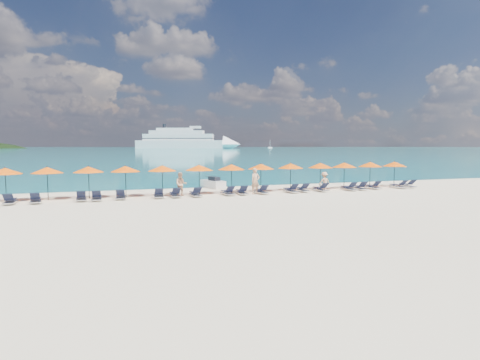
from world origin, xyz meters
name	(u,v)px	position (x,y,z in m)	size (l,w,h in m)	color
ground	(255,202)	(0.00, 0.00, 0.00)	(1400.00, 1400.00, 0.00)	beige
sea	(110,148)	(0.00, 660.00, 0.01)	(1600.00, 1300.00, 0.01)	#1FA9B2
cruise_ship	(189,141)	(98.14, 504.56, 10.05)	(136.73, 73.26, 38.64)	silver
sailboat_near	(228,147)	(172.62, 573.31, 1.18)	(6.29, 2.10, 11.53)	silver
sailboat_far	(270,147)	(218.01, 512.50, 1.28)	(6.78, 2.26, 12.44)	silver
jetski	(213,183)	(-0.28, 9.50, 0.39)	(1.74, 2.86, 0.95)	silver
beachgoer_a	(255,181)	(1.58, 4.06, 0.98)	(0.72, 0.47, 1.97)	tan
beachgoer_b	(181,184)	(-3.95, 4.66, 0.86)	(0.84, 0.48, 1.73)	tan
beachgoer_c	(324,182)	(7.55, 4.14, 0.77)	(1.00, 0.46, 1.55)	tan
umbrella_0	(5,171)	(-15.28, 5.31, 2.02)	(2.10, 2.10, 2.28)	black
umbrella_1	(47,170)	(-12.82, 5.40, 2.02)	(2.10, 2.10, 2.28)	black
umbrella_2	(88,169)	(-10.23, 5.40, 2.02)	(2.10, 2.10, 2.28)	black
umbrella_3	(125,169)	(-7.77, 5.28, 2.02)	(2.10, 2.10, 2.28)	black
umbrella_4	(162,168)	(-5.21, 5.20, 2.02)	(2.10, 2.10, 2.28)	black
umbrella_5	(199,168)	(-2.49, 5.15, 2.02)	(2.10, 2.10, 2.28)	black
umbrella_6	(231,167)	(0.03, 5.15, 2.02)	(2.10, 2.10, 2.28)	black
umbrella_7	(261,167)	(2.48, 5.21, 2.02)	(2.10, 2.10, 2.28)	black
umbrella_8	(291,166)	(5.12, 5.34, 2.02)	(2.10, 2.10, 2.28)	black
umbrella_9	(320,165)	(7.77, 5.19, 2.02)	(2.10, 2.10, 2.28)	black
umbrella_10	(344,165)	(10.10, 5.24, 2.02)	(2.10, 2.10, 2.28)	black
umbrella_11	(370,164)	(12.81, 5.39, 2.02)	(2.10, 2.10, 2.28)	black
umbrella_12	(395,164)	(15.32, 5.29, 2.02)	(2.10, 2.10, 2.28)	black
lounger_1	(10,201)	(-14.82, 4.00, 0.24)	(0.66, 1.71, 0.66)	silver
lounger_2	(36,200)	(-13.37, 3.97, 0.24)	(0.78, 1.75, 0.66)	silver
lounger_3	(81,198)	(-10.69, 4.15, 0.24)	(0.72, 1.73, 0.66)	silver
lounger_4	(97,197)	(-9.71, 4.00, 0.24)	(0.66, 1.71, 0.66)	silver
lounger_5	(121,196)	(-8.18, 4.21, 0.24)	(0.74, 1.74, 0.66)	silver
lounger_6	(159,195)	(-5.64, 4.10, 0.24)	(0.73, 1.74, 0.66)	silver
lounger_7	(175,194)	(-4.49, 4.09, 0.24)	(0.65, 1.71, 0.66)	silver
lounger_8	(195,194)	(-3.05, 3.94, 0.24)	(0.67, 1.72, 0.66)	silver
lounger_9	(228,192)	(-0.62, 3.99, 0.24)	(0.72, 1.73, 0.66)	silver
lounger_10	(242,192)	(0.51, 4.05, 0.24)	(0.78, 1.75, 0.66)	silver
lounger_11	(261,191)	(2.06, 4.02, 0.24)	(0.67, 1.72, 0.66)	silver
lounger_12	(291,190)	(4.51, 3.98, 0.24)	(0.68, 1.72, 0.66)	silver
lounger_13	(302,189)	(5.60, 4.18, 0.24)	(0.69, 1.73, 0.66)	silver
lounger_14	(321,189)	(7.13, 3.96, 0.24)	(0.64, 1.71, 0.66)	silver
lounger_15	(349,188)	(9.68, 3.84, 0.24)	(0.65, 1.71, 0.66)	silver
lounger_16	(360,187)	(10.74, 3.91, 0.24)	(0.78, 1.75, 0.66)	silver
lounger_17	(373,186)	(12.21, 4.13, 0.24)	(0.63, 1.70, 0.66)	silver
lounger_18	(399,186)	(14.70, 3.96, 0.24)	(0.79, 1.75, 0.66)	silver
lounger_19	(408,185)	(15.86, 4.18, 0.24)	(0.69, 1.72, 0.66)	silver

